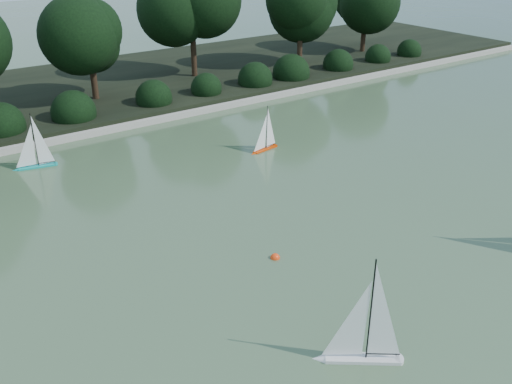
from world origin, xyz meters
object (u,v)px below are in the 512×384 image
Objects in this scene: sailboat_white_a at (356,344)px; race_buoy at (275,258)px; sailboat_orange at (263,143)px; sailboat_teal at (32,159)px.

sailboat_white_a is 10.03× the size of race_buoy.
race_buoy is (-2.91, -4.33, -0.20)m from sailboat_orange.
sailboat_white_a reaches higher than race_buoy.
sailboat_white_a is 1.18× the size of sailboat_teal.
sailboat_teal reaches higher than sailboat_orange.
sailboat_teal is (-5.20, 2.31, 0.03)m from sailboat_orange.
sailboat_teal reaches higher than race_buoy.
sailboat_orange is 5.69m from sailboat_teal.
sailboat_white_a is 2.80m from race_buoy.
sailboat_orange is (3.59, 7.03, -0.07)m from sailboat_white_a.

